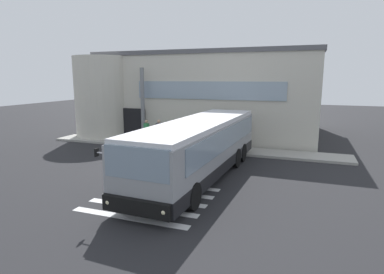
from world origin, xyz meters
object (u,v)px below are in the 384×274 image
object	(u,v)px
passenger_near_column	(147,131)
passenger_by_doorway	(159,130)
safety_bollard_yellow	(167,144)
entry_support_column	(143,105)
passenger_at_curb_edge	(175,132)
bus_main_foreground	(199,149)

from	to	relation	value
passenger_near_column	passenger_by_doorway	xyz separation A→B (m)	(0.72, 0.43, 0.03)
passenger_near_column	safety_bollard_yellow	distance (m)	2.17
entry_support_column	passenger_by_doorway	distance (m)	2.30
passenger_near_column	passenger_by_doorway	world-z (taller)	same
passenger_near_column	passenger_at_curb_edge	bearing A→B (deg)	2.10
entry_support_column	passenger_at_curb_edge	size ratio (longest dim) A/B	3.10
passenger_at_curb_edge	safety_bollard_yellow	size ratio (longest dim) A/B	1.86
entry_support_column	bus_main_foreground	bearing A→B (deg)	-44.40
entry_support_column	passenger_by_doorway	xyz separation A→B (m)	(1.52, -0.57, -1.63)
bus_main_foreground	entry_support_column	bearing A→B (deg)	135.60
bus_main_foreground	passenger_by_doorway	world-z (taller)	bus_main_foreground
passenger_by_doorway	safety_bollard_yellow	world-z (taller)	passenger_by_doorway
passenger_near_column	passenger_at_curb_edge	xyz separation A→B (m)	(2.06, 0.08, 0.00)
passenger_near_column	safety_bollard_yellow	xyz separation A→B (m)	(1.91, -0.79, -0.63)
passenger_at_curb_edge	safety_bollard_yellow	distance (m)	1.08
passenger_at_curb_edge	safety_bollard_yellow	xyz separation A→B (m)	(-0.14, -0.87, -0.63)
passenger_at_curb_edge	entry_support_column	bearing A→B (deg)	161.95
bus_main_foreground	passenger_by_doorway	xyz separation A→B (m)	(-4.91, 5.73, -0.22)
bus_main_foreground	passenger_at_curb_edge	distance (m)	6.46
passenger_at_curb_edge	safety_bollard_yellow	world-z (taller)	passenger_at_curb_edge
passenger_by_doorway	bus_main_foreground	bearing A→B (deg)	-49.37
entry_support_column	bus_main_foreground	distance (m)	9.11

